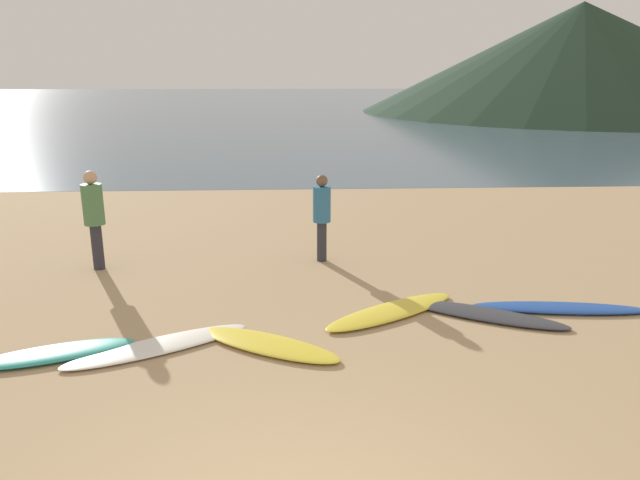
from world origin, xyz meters
TOP-DOWN VIEW (x-y plane):
  - ground_plane at (0.00, 10.00)m, footprint 120.00×120.00m
  - ocean_water at (0.00, 63.99)m, footprint 140.00×100.00m
  - headland_hill at (23.77, 46.71)m, footprint 35.32×35.32m
  - surfboard_0 at (-2.89, 3.44)m, footprint 1.99×1.14m
  - surfboard_1 at (-1.65, 3.63)m, footprint 2.34×1.61m
  - surfboard_2 at (-0.26, 3.58)m, footprint 2.02×1.50m
  - surfboard_3 at (1.48, 4.58)m, footprint 2.26×1.74m
  - surfboard_4 at (2.78, 4.43)m, footprint 2.31×1.59m
  - surfboard_5 at (3.96, 4.59)m, footprint 2.57×0.76m
  - person_0 at (0.60, 7.13)m, footprint 0.32×0.32m
  - person_1 at (-3.36, 6.85)m, footprint 0.35×0.35m

SIDE VIEW (x-z plane):
  - ground_plane at x=0.00m, z-range -0.20..0.00m
  - ocean_water at x=0.00m, z-range 0.00..0.00m
  - surfboard_1 at x=-1.65m, z-range 0.00..0.06m
  - surfboard_4 at x=2.78m, z-range 0.00..0.07m
  - surfboard_5 at x=3.96m, z-range 0.00..0.08m
  - surfboard_2 at x=-0.26m, z-range 0.00..0.08m
  - surfboard_3 at x=1.48m, z-range 0.00..0.08m
  - surfboard_0 at x=-2.89m, z-range 0.00..0.09m
  - person_0 at x=0.60m, z-range 0.14..1.74m
  - person_1 at x=-3.36m, z-range 0.16..1.90m
  - headland_hill at x=23.77m, z-range 0.00..8.73m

